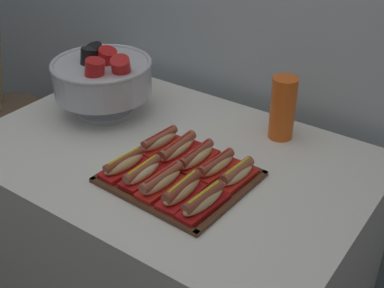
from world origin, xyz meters
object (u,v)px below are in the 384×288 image
(hot_dog_7, at_px, (196,157))
(punch_bowl, at_px, (103,77))
(hot_dog_0, at_px, (124,164))
(hot_dog_5, at_px, (160,141))
(hot_dog_1, at_px, (142,173))
(hot_dog_4, at_px, (203,201))
(buffet_table, at_px, (171,236))
(serving_tray, at_px, (180,177))
(hot_dog_6, at_px, (178,149))
(hot_dog_3, at_px, (182,191))
(cup_stack, at_px, (283,108))
(hot_dog_8, at_px, (216,166))
(hot_dog_9, at_px, (237,174))
(hot_dog_2, at_px, (162,181))
(floor_vase, at_px, (16,151))

(hot_dog_7, bearing_deg, punch_bowl, 168.32)
(hot_dog_0, bearing_deg, hot_dog_5, 87.54)
(hot_dog_1, bearing_deg, hot_dog_4, -2.46)
(buffet_table, distance_m, serving_tray, 0.40)
(hot_dog_0, height_order, hot_dog_6, hot_dog_6)
(hot_dog_3, height_order, cup_stack, cup_stack)
(hot_dog_5, distance_m, hot_dog_6, 0.08)
(cup_stack, bearing_deg, hot_dog_8, -99.48)
(hot_dog_5, xyz_separation_m, hot_dog_7, (0.15, -0.01, -0.00))
(serving_tray, height_order, hot_dog_4, hot_dog_4)
(cup_stack, bearing_deg, hot_dog_4, -88.35)
(hot_dog_3, distance_m, cup_stack, 0.50)
(hot_dog_1, height_order, cup_stack, cup_stack)
(hot_dog_0, xyz_separation_m, hot_dog_6, (0.08, 0.16, 0.00))
(hot_dog_0, bearing_deg, hot_dog_7, 45.27)
(hot_dog_4, bearing_deg, hot_dog_3, 177.54)
(punch_bowl, bearing_deg, hot_dog_0, -38.60)
(hot_dog_9, bearing_deg, hot_dog_1, -146.20)
(hot_dog_2, distance_m, punch_bowl, 0.55)
(serving_tray, distance_m, hot_dog_0, 0.17)
(hot_dog_9, bearing_deg, hot_dog_2, -134.73)
(hot_dog_0, height_order, hot_dog_7, hot_dog_7)
(floor_vase, distance_m, hot_dog_4, 1.57)
(hot_dog_3, distance_m, hot_dog_4, 0.08)
(hot_dog_8, relative_size, cup_stack, 0.78)
(hot_dog_4, xyz_separation_m, hot_dog_7, (-0.14, 0.17, -0.00))
(floor_vase, xyz_separation_m, hot_dog_0, (1.12, -0.36, 0.55))
(hot_dog_6, bearing_deg, punch_bowl, 166.67)
(hot_dog_3, bearing_deg, buffet_table, 135.84)
(hot_dog_0, height_order, hot_dog_4, hot_dog_4)
(floor_vase, relative_size, hot_dog_1, 6.83)
(hot_dog_7, relative_size, hot_dog_8, 1.04)
(hot_dog_3, bearing_deg, hot_dog_2, 177.54)
(serving_tray, relative_size, hot_dog_2, 2.43)
(hot_dog_1, distance_m, punch_bowl, 0.49)
(serving_tray, bearing_deg, punch_bowl, 159.12)
(hot_dog_0, distance_m, cup_stack, 0.56)
(buffet_table, distance_m, hot_dog_8, 0.44)
(hot_dog_4, distance_m, hot_dog_7, 0.22)
(punch_bowl, bearing_deg, floor_vase, 172.37)
(buffet_table, relative_size, hot_dog_5, 7.90)
(hot_dog_1, bearing_deg, hot_dog_8, 45.27)
(hot_dog_2, xyz_separation_m, punch_bowl, (-0.47, 0.26, 0.11))
(hot_dog_1, bearing_deg, punch_bowl, 146.74)
(buffet_table, xyz_separation_m, hot_dog_0, (-0.03, -0.18, 0.39))
(hot_dog_4, bearing_deg, hot_dog_6, 141.29)
(buffet_table, relative_size, hot_dog_2, 7.49)
(hot_dog_0, relative_size, hot_dog_2, 0.97)
(buffet_table, bearing_deg, hot_dog_6, -15.77)
(buffet_table, distance_m, hot_dog_7, 0.41)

